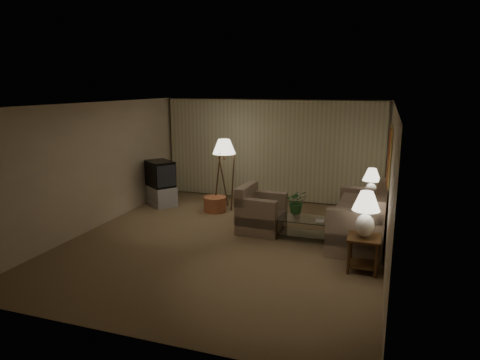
% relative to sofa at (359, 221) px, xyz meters
% --- Properties ---
extents(ground, '(7.00, 7.00, 0.00)m').
position_rel_sofa_xyz_m(ground, '(-2.50, -0.78, -0.44)').
color(ground, olive).
rests_on(ground, ground).
extents(room_shell, '(6.04, 7.02, 2.72)m').
position_rel_sofa_xyz_m(room_shell, '(-2.48, 0.73, 1.30)').
color(room_shell, beige).
rests_on(room_shell, ground).
extents(sofa, '(2.08, 1.16, 0.89)m').
position_rel_sofa_xyz_m(sofa, '(0.00, 0.00, 0.00)').
color(sofa, gray).
rests_on(sofa, ground).
extents(armchair, '(1.02, 0.98, 0.78)m').
position_rel_sofa_xyz_m(armchair, '(-2.00, 0.03, -0.06)').
color(armchair, gray).
rests_on(armchair, ground).
extents(side_table_near, '(0.53, 0.53, 0.60)m').
position_rel_sofa_xyz_m(side_table_near, '(0.15, -1.35, -0.03)').
color(side_table_near, '#37210F').
rests_on(side_table_near, ground).
extents(side_table_far, '(0.55, 0.46, 0.60)m').
position_rel_sofa_xyz_m(side_table_far, '(0.15, 1.25, -0.04)').
color(side_table_far, '#37210F').
rests_on(side_table_far, ground).
extents(table_lamp_near, '(0.45, 0.45, 0.77)m').
position_rel_sofa_xyz_m(table_lamp_near, '(0.15, -1.35, 0.61)').
color(table_lamp_near, white).
rests_on(table_lamp_near, side_table_near).
extents(table_lamp_far, '(0.39, 0.39, 0.67)m').
position_rel_sofa_xyz_m(table_lamp_far, '(0.15, 1.25, 0.55)').
color(table_lamp_far, white).
rests_on(table_lamp_far, side_table_far).
extents(coffee_table, '(1.12, 0.61, 0.41)m').
position_rel_sofa_xyz_m(coffee_table, '(-1.08, -0.10, -0.17)').
color(coffee_table, silver).
rests_on(coffee_table, ground).
extents(tv_cabinet, '(1.40, 1.38, 0.50)m').
position_rel_sofa_xyz_m(tv_cabinet, '(-5.05, 1.19, -0.19)').
color(tv_cabinet, '#A3A3A6').
rests_on(tv_cabinet, ground).
extents(crt_tv, '(1.29, 1.28, 0.65)m').
position_rel_sofa_xyz_m(crt_tv, '(-5.05, 1.19, 0.38)').
color(crt_tv, black).
rests_on(crt_tv, tv_cabinet).
extents(floor_lamp, '(0.57, 0.57, 1.75)m').
position_rel_sofa_xyz_m(floor_lamp, '(-3.36, 1.39, 0.47)').
color(floor_lamp, '#37210F').
rests_on(floor_lamp, ground).
extents(ottoman, '(0.59, 0.59, 0.37)m').
position_rel_sofa_xyz_m(ottoman, '(-3.49, 1.08, -0.26)').
color(ottoman, '#B3643C').
rests_on(ottoman, ground).
extents(vase, '(0.17, 0.17, 0.15)m').
position_rel_sofa_xyz_m(vase, '(-1.23, -0.10, 0.05)').
color(vase, white).
rests_on(vase, coffee_table).
extents(flowers, '(0.50, 0.45, 0.48)m').
position_rel_sofa_xyz_m(flowers, '(-1.23, -0.10, 0.36)').
color(flowers, '#2E6930').
rests_on(flowers, vase).
extents(book, '(0.19, 0.24, 0.02)m').
position_rel_sofa_xyz_m(book, '(-0.83, -0.20, -0.02)').
color(book, olive).
rests_on(book, coffee_table).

